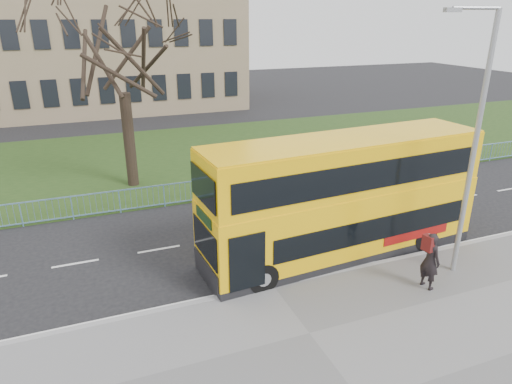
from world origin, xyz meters
TOP-DOWN VIEW (x-y plane):
  - ground at (0.00, 0.00)m, footprint 120.00×120.00m
  - kerb at (0.00, -1.55)m, footprint 80.00×0.20m
  - grass_verge at (0.00, 14.30)m, footprint 80.00×15.40m
  - guard_railing at (0.00, 6.60)m, footprint 40.00×0.12m
  - bare_tree at (-3.00, 10.00)m, footprint 7.93×7.93m
  - civic_building at (-5.00, 35.00)m, footprint 30.00×15.00m
  - yellow_bus at (3.27, -0.25)m, footprint 10.60×3.19m
  - pedestrian at (4.61, -3.42)m, footprint 0.57×0.77m
  - street_lamp at (6.10, -2.87)m, footprint 1.79×0.42m

SIDE VIEW (x-z plane):
  - ground at x=0.00m, z-range 0.00..0.00m
  - grass_verge at x=0.00m, z-range 0.00..0.08m
  - kerb at x=0.00m, z-range 0.00..0.14m
  - guard_railing at x=0.00m, z-range 0.00..1.10m
  - pedestrian at x=4.61m, z-range 0.12..2.04m
  - yellow_bus at x=3.27m, z-range 0.16..4.54m
  - street_lamp at x=6.10m, z-range 0.53..8.99m
  - bare_tree at x=-3.00m, z-range 0.08..11.40m
  - civic_building at x=-5.00m, z-range 0.00..14.00m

